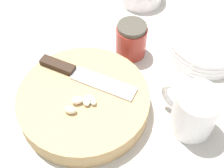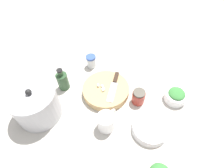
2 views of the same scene
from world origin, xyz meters
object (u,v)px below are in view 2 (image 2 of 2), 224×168
at_px(garlic_cloves, 102,87).
at_px(plate_stack, 150,128).
at_px(cutting_board, 106,90).
at_px(spice_jar, 91,61).
at_px(oil_bottle, 63,81).
at_px(coffee_mug, 106,121).
at_px(honey_jar, 138,97).
at_px(chef_knife, 114,85).
at_px(herb_bowl, 176,96).
at_px(stock_pot, 36,104).

relative_size(garlic_cloves, plate_stack, 0.36).
height_order(cutting_board, plate_stack, cutting_board).
distance_m(spice_jar, oil_bottle, 0.23).
height_order(cutting_board, garlic_cloves, garlic_cloves).
height_order(coffee_mug, oil_bottle, oil_bottle).
height_order(honey_jar, oil_bottle, oil_bottle).
height_order(chef_knife, herb_bowl, herb_bowl).
xyz_separation_m(plate_stack, honey_jar, (0.12, -0.12, 0.02)).
distance_m(spice_jar, coffee_mug, 0.44).
xyz_separation_m(cutting_board, herb_bowl, (-0.36, -0.15, 0.01)).
height_order(chef_knife, spice_jar, spice_jar).
height_order(cutting_board, honey_jar, honey_jar).
bearing_deg(cutting_board, plate_stack, 163.64).
relative_size(herb_bowl, oil_bottle, 0.85).
bearing_deg(coffee_mug, stock_pot, 18.22).
xyz_separation_m(cutting_board, honey_jar, (-0.18, -0.04, 0.02)).
bearing_deg(chef_knife, herb_bowl, -178.79).
relative_size(garlic_cloves, spice_jar, 0.80).
height_order(spice_jar, coffee_mug, coffee_mug).
height_order(herb_bowl, stock_pot, stock_pot).
xyz_separation_m(cutting_board, chef_knife, (-0.03, -0.04, 0.03)).
height_order(chef_knife, garlic_cloves, garlic_cloves).
bearing_deg(herb_bowl, chef_knife, 18.91).
distance_m(chef_knife, coffee_mug, 0.23).
xyz_separation_m(spice_jar, oil_bottle, (0.04, 0.23, 0.02)).
bearing_deg(coffee_mug, cutting_board, -57.97).
bearing_deg(spice_jar, honey_jar, 164.48).
bearing_deg(oil_bottle, spice_jar, -99.71).
bearing_deg(herb_bowl, oil_bottle, 21.96).
bearing_deg(stock_pot, spice_jar, -93.86).
height_order(plate_stack, oil_bottle, oil_bottle).
distance_m(garlic_cloves, spice_jar, 0.24).
bearing_deg(stock_pot, chef_knife, -127.72).
distance_m(plate_stack, honey_jar, 0.18).
xyz_separation_m(chef_knife, spice_jar, (0.23, -0.10, -0.01)).
relative_size(coffee_mug, oil_bottle, 0.84).
xyz_separation_m(garlic_cloves, stock_pot, (0.21, 0.28, 0.04)).
bearing_deg(stock_pot, garlic_cloves, -126.93).
xyz_separation_m(garlic_cloves, spice_jar, (0.18, -0.15, -0.01)).
relative_size(garlic_cloves, honey_jar, 0.78).
bearing_deg(coffee_mug, chef_knife, -69.60).
distance_m(garlic_cloves, oil_bottle, 0.23).
xyz_separation_m(garlic_cloves, honey_jar, (-0.20, -0.05, -0.01)).
distance_m(honey_jar, stock_pot, 0.52).
bearing_deg(chef_knife, cutting_board, 33.74).
height_order(herb_bowl, spice_jar, spice_jar).
bearing_deg(honey_jar, spice_jar, -15.52).
bearing_deg(cutting_board, oil_bottle, 20.53).
bearing_deg(herb_bowl, plate_stack, 78.15).
bearing_deg(honey_jar, stock_pot, 38.55).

